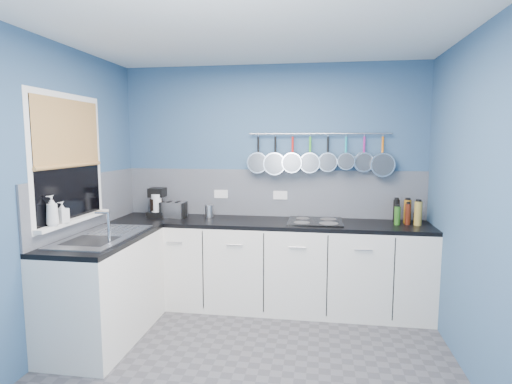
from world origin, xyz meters
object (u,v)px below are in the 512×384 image
(soap_bottle_a, at_px, (52,211))
(coffee_maker, at_px, (157,202))
(hob, at_px, (315,221))
(soap_bottle_b, at_px, (62,212))
(paper_towel, at_px, (157,206))
(canister, at_px, (209,211))
(toaster, at_px, (174,210))

(soap_bottle_a, xyz_separation_m, coffee_maker, (0.32, 1.29, -0.12))
(hob, bearing_deg, soap_bottle_a, -148.40)
(soap_bottle_a, height_order, soap_bottle_b, soap_bottle_a)
(soap_bottle_b, relative_size, hob, 0.32)
(soap_bottle_b, height_order, coffee_maker, soap_bottle_b)
(paper_towel, height_order, coffee_maker, coffee_maker)
(soap_bottle_b, height_order, paper_towel, soap_bottle_b)
(canister, bearing_deg, coffee_maker, -175.03)
(toaster, bearing_deg, canister, 20.49)
(coffee_maker, distance_m, toaster, 0.21)
(hob, bearing_deg, toaster, 178.79)
(canister, distance_m, hob, 1.13)
(soap_bottle_b, bearing_deg, paper_towel, 73.55)
(paper_towel, relative_size, coffee_maker, 0.81)
(canister, xyz_separation_m, hob, (1.12, -0.10, -0.06))
(soap_bottle_a, xyz_separation_m, soap_bottle_b, (0.00, 0.13, -0.03))
(soap_bottle_a, relative_size, paper_towel, 0.97)
(coffee_maker, bearing_deg, hob, -3.59)
(toaster, bearing_deg, soap_bottle_b, -104.51)
(canister, bearing_deg, soap_bottle_a, -123.55)
(hob, bearing_deg, canister, 174.87)
(soap_bottle_a, distance_m, soap_bottle_b, 0.13)
(toaster, height_order, hob, toaster)
(soap_bottle_a, xyz_separation_m, canister, (0.89, 1.34, -0.20))
(soap_bottle_b, height_order, canister, soap_bottle_b)
(coffee_maker, relative_size, hob, 0.57)
(paper_towel, height_order, hob, paper_towel)
(canister, bearing_deg, toaster, -169.38)
(coffee_maker, height_order, hob, coffee_maker)
(soap_bottle_b, relative_size, paper_towel, 0.70)
(coffee_maker, height_order, toaster, coffee_maker)
(coffee_maker, bearing_deg, toaster, -7.75)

